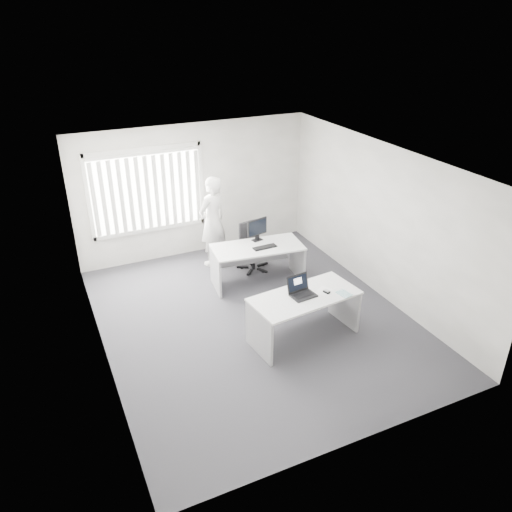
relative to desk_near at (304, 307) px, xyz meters
name	(u,v)px	position (x,y,z in m)	size (l,w,h in m)	color
ground	(254,319)	(-0.51, 0.80, -0.57)	(6.00, 6.00, 0.00)	#434248
wall_back	(194,190)	(-0.51, 3.80, 0.83)	(5.00, 0.02, 2.80)	silver
wall_front	(366,351)	(-0.51, -2.20, 0.83)	(5.00, 0.02, 2.80)	silver
wall_left	(94,278)	(-3.01, 0.80, 0.83)	(0.02, 6.00, 2.80)	silver
wall_right	(380,221)	(1.99, 0.80, 0.83)	(0.02, 6.00, 2.80)	silver
ceiling	(254,161)	(-0.51, 0.80, 2.23)	(5.00, 6.00, 0.02)	white
window	(147,191)	(-1.51, 3.76, 0.98)	(2.32, 0.06, 1.76)	silver
blinds	(148,193)	(-1.51, 3.70, 0.95)	(2.20, 0.10, 1.50)	silver
desk_near	(304,307)	(0.00, 0.00, 0.00)	(1.81, 0.99, 0.79)	white
desk_far	(257,257)	(0.09, 1.95, -0.01)	(1.79, 0.99, 0.78)	white
office_chair	(252,255)	(0.24, 2.53, -0.26)	(0.65, 0.65, 0.99)	black
person	(213,221)	(-0.39, 3.08, 0.38)	(0.69, 0.45, 1.89)	white
laptop	(304,288)	(-0.03, -0.01, 0.37)	(0.39, 0.34, 0.30)	black
paper_sheet	(324,291)	(0.34, -0.01, 0.22)	(0.28, 0.20, 0.00)	white
mouse	(327,291)	(0.35, -0.07, 0.24)	(0.06, 0.11, 0.04)	silver
booklet	(344,294)	(0.59, -0.23, 0.23)	(0.16, 0.23, 0.01)	white
keyboard	(265,247)	(0.19, 1.84, 0.22)	(0.46, 0.15, 0.02)	black
monitor	(257,230)	(0.20, 2.20, 0.43)	(0.44, 0.13, 0.44)	black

